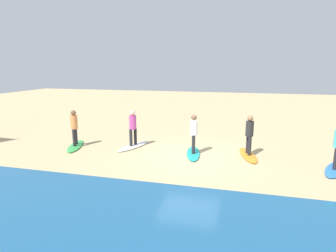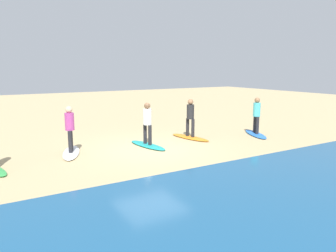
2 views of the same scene
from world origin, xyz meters
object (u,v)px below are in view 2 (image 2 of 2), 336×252
(surfboard_teal, at_px, (148,145))
(surfer_teal, at_px, (147,120))
(surfboard_blue, at_px, (256,134))
(surfboard_orange, at_px, (190,137))
(surfboard_white, at_px, (71,153))
(surfer_white, at_px, (70,126))
(surfer_orange, at_px, (190,115))
(surfer_blue, at_px, (257,113))

(surfboard_teal, relative_size, surfer_teal, 1.28)
(surfboard_blue, relative_size, surfboard_orange, 1.00)
(surfboard_blue, bearing_deg, surfboard_white, -72.93)
(surfboard_orange, distance_m, surfer_white, 5.25)
(surfboard_teal, relative_size, surfer_white, 1.28)
(surfer_orange, relative_size, surfboard_white, 0.78)
(surfer_blue, bearing_deg, surfboard_orange, -17.40)
(surfboard_teal, bearing_deg, surfboard_blue, 74.26)
(surfboard_orange, bearing_deg, surfboard_blue, 60.60)
(surfboard_orange, relative_size, surfer_orange, 1.28)
(surfer_orange, relative_size, surfer_white, 1.00)
(surfboard_teal, distance_m, surfboard_white, 2.91)
(surfer_teal, bearing_deg, surfboard_white, -7.92)
(surfer_blue, distance_m, surfboard_white, 8.28)
(surfer_blue, relative_size, surfer_teal, 1.00)
(surfboard_blue, bearing_deg, surfboard_teal, -72.43)
(surfboard_blue, xyz_separation_m, surfer_white, (8.16, -1.00, 0.99))
(surfer_blue, bearing_deg, surfer_teal, -6.50)
(surfboard_blue, height_order, surfer_teal, surfer_teal)
(surfer_orange, xyz_separation_m, surfboard_white, (5.15, -0.06, -0.99))
(surfboard_orange, xyz_separation_m, surfer_teal, (2.27, 0.34, 0.99))
(surfboard_orange, bearing_deg, surfer_blue, 60.60)
(surfboard_blue, distance_m, surfboard_teal, 5.31)
(surfer_teal, bearing_deg, surfboard_blue, 173.50)
(surfboard_orange, height_order, surfer_teal, surfer_teal)
(surfer_teal, distance_m, surfer_white, 2.91)
(surfer_blue, distance_m, surfboard_orange, 3.31)
(surfboard_white, bearing_deg, surfboard_orange, 108.11)
(surfer_orange, xyz_separation_m, surfer_teal, (2.27, 0.34, 0.00))
(surfer_blue, distance_m, surfer_orange, 3.15)
(surfer_teal, bearing_deg, surfer_white, -7.92)
(surfboard_orange, xyz_separation_m, surfer_orange, (0.00, 0.00, 0.99))
(surfboard_orange, distance_m, surfboard_white, 5.15)
(surfboard_orange, bearing_deg, surfer_white, -102.66)
(surfer_blue, height_order, surfboard_orange, surfer_blue)
(surfer_blue, bearing_deg, surfboard_white, -7.00)
(surfer_orange, distance_m, surfer_teal, 2.29)
(surfer_teal, bearing_deg, surfer_blue, 173.50)
(surfer_blue, height_order, surfer_teal, same)
(surfer_orange, distance_m, surfer_white, 5.15)
(surfer_blue, relative_size, surfboard_teal, 0.78)
(surfboard_blue, bearing_deg, surfer_orange, -83.33)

